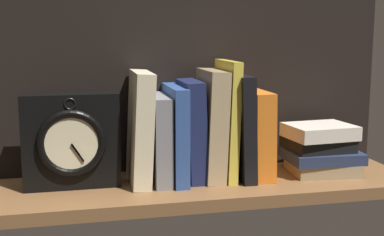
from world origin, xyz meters
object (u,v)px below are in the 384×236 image
object	(u,v)px
book_cream_twain	(140,128)
book_stack_side	(320,149)
book_black_skeptic	(238,126)
framed_clock	(72,141)
book_yellow_seinlanguage	(226,119)
book_tan_shortstories	(211,124)
book_gray_chess	(159,138)
book_navy_bierce	(192,130)
book_orange_pandolfini	(255,133)
book_blue_modern	(175,133)

from	to	relation	value
book_cream_twain	book_stack_side	size ratio (longest dim) A/B	1.41
book_black_skeptic	framed_clock	xyz separation A→B (cm)	(-34.71, -0.86, -1.53)
book_cream_twain	book_yellow_seinlanguage	world-z (taller)	book_yellow_seinlanguage
book_tan_shortstories	book_black_skeptic	size ratio (longest dim) A/B	1.04
book_gray_chess	book_tan_shortstories	size ratio (longest dim) A/B	0.78
book_navy_bierce	book_yellow_seinlanguage	distance (cm)	7.67
book_black_skeptic	book_cream_twain	bearing A→B (deg)	180.00
book_orange_pandolfini	book_stack_side	xyz separation A→B (cm)	(14.71, -1.66, -3.97)
book_cream_twain	book_navy_bierce	distance (cm)	10.91
book_navy_bierce	framed_clock	world-z (taller)	book_navy_bierce
book_orange_pandolfini	framed_clock	xyz separation A→B (cm)	(-38.50, -0.86, 0.23)
book_blue_modern	book_yellow_seinlanguage	bearing A→B (deg)	0.00
book_blue_modern	book_tan_shortstories	world-z (taller)	book_tan_shortstories
book_blue_modern	book_navy_bierce	distance (cm)	3.60
book_navy_bierce	book_cream_twain	bearing A→B (deg)	180.00
book_gray_chess	book_black_skeptic	world-z (taller)	book_black_skeptic
book_cream_twain	framed_clock	size ratio (longest dim) A/B	1.21
book_black_skeptic	book_orange_pandolfini	world-z (taller)	book_black_skeptic
book_gray_chess	book_tan_shortstories	world-z (taller)	book_tan_shortstories
book_stack_side	book_tan_shortstories	bearing A→B (deg)	176.12
book_orange_pandolfini	book_gray_chess	bearing A→B (deg)	180.00
book_cream_twain	book_stack_side	bearing A→B (deg)	-2.41
book_stack_side	book_orange_pandolfini	bearing A→B (deg)	173.57
book_cream_twain	book_gray_chess	distance (cm)	4.56
book_tan_shortstories	book_navy_bierce	bearing A→B (deg)	180.00
book_black_skeptic	book_tan_shortstories	bearing A→B (deg)	180.00
book_black_skeptic	book_yellow_seinlanguage	bearing A→B (deg)	180.00
book_navy_bierce	book_orange_pandolfini	size ratio (longest dim) A/B	1.13
book_stack_side	framed_clock	bearing A→B (deg)	179.14
book_blue_modern	book_navy_bierce	bearing A→B (deg)	0.00
book_cream_twain	book_blue_modern	world-z (taller)	book_cream_twain
book_navy_bierce	book_black_skeptic	bearing A→B (deg)	0.00
book_cream_twain	book_gray_chess	size ratio (longest dim) A/B	1.27
book_black_skeptic	book_stack_side	world-z (taller)	book_black_skeptic
book_cream_twain	book_black_skeptic	distance (cm)	20.96
book_cream_twain	framed_clock	xyz separation A→B (cm)	(-13.75, -0.86, -1.97)
book_cream_twain	book_orange_pandolfini	xyz separation A→B (cm)	(24.74, 0.00, -2.21)
framed_clock	book_stack_side	world-z (taller)	framed_clock
book_navy_bierce	book_yellow_seinlanguage	size ratio (longest dim) A/B	0.84
book_gray_chess	book_orange_pandolfini	xyz separation A→B (cm)	(20.89, 0.00, 0.24)
book_tan_shortstories	book_yellow_seinlanguage	distance (cm)	3.42
book_yellow_seinlanguage	book_navy_bierce	bearing A→B (deg)	180.00
book_navy_bierce	framed_clock	distance (cm)	24.64
book_blue_modern	book_navy_bierce	xyz separation A→B (cm)	(3.56, 0.00, 0.52)
book_tan_shortstories	book_black_skeptic	distance (cm)	6.00
book_blue_modern	book_black_skeptic	size ratio (longest dim) A/B	0.90
book_cream_twain	book_black_skeptic	world-z (taller)	book_cream_twain
book_gray_chess	book_tan_shortstories	bearing A→B (deg)	0.00
book_navy_bierce	book_yellow_seinlanguage	world-z (taller)	book_yellow_seinlanguage
book_yellow_seinlanguage	book_orange_pandolfini	xyz separation A→B (cm)	(6.49, 0.00, -3.22)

